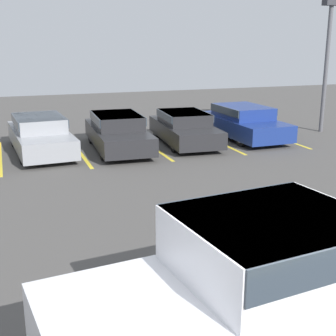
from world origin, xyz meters
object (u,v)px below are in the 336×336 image
Objects in this scene: parked_sedan_c at (118,131)px; light_post at (328,47)px; parked_sedan_d at (184,127)px; parked_sedan_e at (243,121)px; pickup_truck at (290,286)px; parked_sedan_b at (40,133)px.

parked_sedan_c is 0.85× the size of light_post.
parked_sedan_d is 6.95m from light_post.
parked_sedan_e is (5.15, 0.29, 0.00)m from parked_sedan_c.
light_post is (9.62, 12.05, 2.53)m from pickup_truck.
pickup_truck is at bearing -128.62° from light_post.
parked_sedan_c is (2.62, -0.44, 0.00)m from parked_sedan_b.
parked_sedan_b is at bearing 179.71° from light_post.
parked_sedan_d is at bearing 82.92° from parked_sedan_b.
parked_sedan_c is 1.01× the size of parked_sedan_e.
pickup_truck is at bearing -0.88° from parked_sedan_c.
parked_sedan_d is 0.83× the size of light_post.
light_post is (11.55, -0.06, 2.80)m from parked_sedan_b.
pickup_truck is 12.25m from parked_sedan_d.
parked_sedan_c reaches higher than parked_sedan_d.
pickup_truck reaches higher than parked_sedan_b.
parked_sedan_e is (2.56, 0.16, 0.04)m from parked_sedan_d.
pickup_truck reaches higher than parked_sedan_c.
parked_sedan_b is at bearing -92.37° from parked_sedan_e.
parked_sedan_b is 7.77m from parked_sedan_e.
parked_sedan_c is at bearing -88.01° from parked_sedan_e.
parked_sedan_d is 2.56m from parked_sedan_e.
parked_sedan_c is at bearing -177.55° from light_post.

